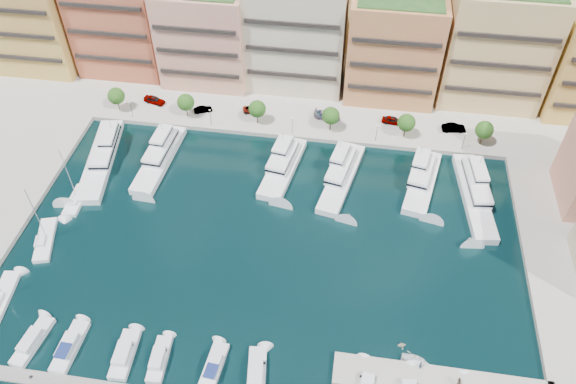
# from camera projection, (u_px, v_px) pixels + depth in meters

# --- Properties ---
(ground) EXTENTS (400.00, 400.00, 0.00)m
(ground) POSITION_uv_depth(u_px,v_px,m) (267.00, 246.00, 100.63)
(ground) COLOR black
(ground) RESTS_ON ground
(north_quay) EXTENTS (220.00, 64.00, 2.00)m
(north_quay) POSITION_uv_depth(u_px,v_px,m) (310.00, 60.00, 143.81)
(north_quay) COLOR #9E998E
(north_quay) RESTS_ON ground
(apartment_0) EXTENTS (22.00, 16.50, 24.80)m
(apartment_0) POSITION_uv_depth(u_px,v_px,m) (29.00, 16.00, 132.97)
(apartment_0) COLOR gold
(apartment_0) RESTS_ON north_quay
(apartment_1) EXTENTS (20.00, 16.50, 26.80)m
(apartment_1) POSITION_uv_depth(u_px,v_px,m) (120.00, 15.00, 131.33)
(apartment_1) COLOR #B1583B
(apartment_1) RESTS_ON north_quay
(apartment_2) EXTENTS (20.00, 15.50, 22.80)m
(apartment_2) POSITION_uv_depth(u_px,v_px,m) (206.00, 34.00, 129.14)
(apartment_2) COLOR tan
(apartment_2) RESTS_ON north_quay
(apartment_3) EXTENTS (22.00, 16.50, 25.80)m
(apartment_3) POSITION_uv_depth(u_px,v_px,m) (297.00, 30.00, 127.24)
(apartment_3) COLOR beige
(apartment_3) RESTS_ON north_quay
(apartment_4) EXTENTS (20.00, 15.50, 23.80)m
(apartment_4) POSITION_uv_depth(u_px,v_px,m) (394.00, 46.00, 124.23)
(apartment_4) COLOR #C58B49
(apartment_4) RESTS_ON north_quay
(apartment_5) EXTENTS (22.00, 16.50, 26.80)m
(apartment_5) POSITION_uv_depth(u_px,v_px,m) (497.00, 44.00, 122.24)
(apartment_5) COLOR tan
(apartment_5) RESTS_ON north_quay
(tree_0) EXTENTS (3.80, 3.80, 5.65)m
(tree_0) POSITION_uv_depth(u_px,v_px,m) (116.00, 96.00, 124.82)
(tree_0) COLOR #473323
(tree_0) RESTS_ON north_quay
(tree_1) EXTENTS (3.80, 3.80, 5.65)m
(tree_1) POSITION_uv_depth(u_px,v_px,m) (186.00, 102.00, 123.13)
(tree_1) COLOR #473323
(tree_1) RESTS_ON north_quay
(tree_2) EXTENTS (3.80, 3.80, 5.65)m
(tree_2) POSITION_uv_depth(u_px,v_px,m) (257.00, 109.00, 121.44)
(tree_2) COLOR #473323
(tree_2) RESTS_ON north_quay
(tree_3) EXTENTS (3.80, 3.80, 5.65)m
(tree_3) POSITION_uv_depth(u_px,v_px,m) (331.00, 116.00, 119.75)
(tree_3) COLOR #473323
(tree_3) RESTS_ON north_quay
(tree_4) EXTENTS (3.80, 3.80, 5.65)m
(tree_4) POSITION_uv_depth(u_px,v_px,m) (406.00, 123.00, 118.05)
(tree_4) COLOR #473323
(tree_4) RESTS_ON north_quay
(tree_5) EXTENTS (3.80, 3.80, 5.65)m
(tree_5) POSITION_uv_depth(u_px,v_px,m) (484.00, 130.00, 116.36)
(tree_5) COLOR #473323
(tree_5) RESTS_ON north_quay
(lamppost_0) EXTENTS (0.30, 0.30, 4.20)m
(lamppost_0) POSITION_uv_depth(u_px,v_px,m) (131.00, 107.00, 123.45)
(lamppost_0) COLOR black
(lamppost_0) RESTS_ON north_quay
(lamppost_1) EXTENTS (0.30, 0.30, 4.20)m
(lamppost_1) POSITION_uv_depth(u_px,v_px,m) (210.00, 115.00, 121.54)
(lamppost_1) COLOR black
(lamppost_1) RESTS_ON north_quay
(lamppost_2) EXTENTS (0.30, 0.30, 4.20)m
(lamppost_2) POSITION_uv_depth(u_px,v_px,m) (292.00, 122.00, 119.64)
(lamppost_2) COLOR black
(lamppost_2) RESTS_ON north_quay
(lamppost_3) EXTENTS (0.30, 0.30, 4.20)m
(lamppost_3) POSITION_uv_depth(u_px,v_px,m) (377.00, 130.00, 117.74)
(lamppost_3) COLOR black
(lamppost_3) RESTS_ON north_quay
(lamppost_4) EXTENTS (0.30, 0.30, 4.20)m
(lamppost_4) POSITION_uv_depth(u_px,v_px,m) (464.00, 139.00, 115.83)
(lamppost_4) COLOR black
(lamppost_4) RESTS_ON north_quay
(yacht_0) EXTENTS (8.83, 24.96, 7.30)m
(yacht_0) POSITION_uv_depth(u_px,v_px,m) (102.00, 155.00, 116.15)
(yacht_0) COLOR white
(yacht_0) RESTS_ON ground
(yacht_1) EXTENTS (5.85, 20.87, 7.30)m
(yacht_1) POSITION_uv_depth(u_px,v_px,m) (160.00, 156.00, 116.17)
(yacht_1) COLOR white
(yacht_1) RESTS_ON ground
(yacht_3) EXTENTS (7.67, 18.82, 7.30)m
(yacht_3) POSITION_uv_depth(u_px,v_px,m) (283.00, 164.00, 114.17)
(yacht_3) COLOR white
(yacht_3) RESTS_ON ground
(yacht_4) EXTENTS (8.39, 21.11, 7.30)m
(yacht_4) POSITION_uv_depth(u_px,v_px,m) (342.00, 175.00, 112.18)
(yacht_4) COLOR white
(yacht_4) RESTS_ON ground
(yacht_5) EXTENTS (8.16, 18.74, 7.30)m
(yacht_5) POSITION_uv_depth(u_px,v_px,m) (422.00, 178.00, 111.24)
(yacht_5) COLOR white
(yacht_5) RESTS_ON ground
(yacht_6) EXTENTS (7.02, 23.35, 7.30)m
(yacht_6) POSITION_uv_depth(u_px,v_px,m) (474.00, 191.00, 108.65)
(yacht_6) COLOR white
(yacht_6) RESTS_ON ground
(cruiser_0) EXTENTS (3.61, 8.97, 2.55)m
(cruiser_0) POSITION_uv_depth(u_px,v_px,m) (32.00, 342.00, 86.53)
(cruiser_0) COLOR silver
(cruiser_0) RESTS_ON ground
(cruiser_1) EXTENTS (2.92, 8.92, 2.66)m
(cruiser_1) POSITION_uv_depth(u_px,v_px,m) (70.00, 347.00, 85.86)
(cruiser_1) COLOR silver
(cruiser_1) RESTS_ON ground
(cruiser_2) EXTENTS (3.19, 8.30, 2.55)m
(cruiser_2) POSITION_uv_depth(u_px,v_px,m) (124.00, 355.00, 84.97)
(cruiser_2) COLOR silver
(cruiser_2) RESTS_ON ground
(cruiser_3) EXTENTS (2.83, 7.68, 2.55)m
(cruiser_3) POSITION_uv_depth(u_px,v_px,m) (159.00, 360.00, 84.39)
(cruiser_3) COLOR silver
(cruiser_3) RESTS_ON ground
(cruiser_4) EXTENTS (3.15, 8.14, 2.66)m
(cruiser_4) POSITION_uv_depth(u_px,v_px,m) (213.00, 368.00, 83.48)
(cruiser_4) COLOR silver
(cruiser_4) RESTS_ON ground
(cruiser_5) EXTENTS (3.74, 8.58, 2.55)m
(cruiser_5) POSITION_uv_depth(u_px,v_px,m) (257.00, 374.00, 82.81)
(cruiser_5) COLOR silver
(cruiser_5) RESTS_ON ground
(sailboat_1) EXTENTS (5.59, 10.46, 13.20)m
(sailboat_1) POSITION_uv_depth(u_px,v_px,m) (45.00, 240.00, 101.13)
(sailboat_1) COLOR white
(sailboat_1) RESTS_ON ground
(sailboat_0) EXTENTS (4.07, 10.46, 13.20)m
(sailboat_0) POSITION_uv_depth(u_px,v_px,m) (2.00, 298.00, 92.46)
(sailboat_0) COLOR white
(sailboat_0) RESTS_ON ground
(sailboat_2) EXTENTS (3.06, 8.24, 13.20)m
(sailboat_2) POSITION_uv_depth(u_px,v_px,m) (77.00, 201.00, 108.13)
(sailboat_2) COLOR white
(sailboat_2) RESTS_ON ground
(tender_1) EXTENTS (1.65, 1.51, 0.74)m
(tender_1) POSITION_uv_depth(u_px,v_px,m) (402.00, 345.00, 86.32)
(tender_1) COLOR beige
(tender_1) RESTS_ON ground
(tender_2) EXTENTS (4.82, 3.83, 0.90)m
(tender_2) POSITION_uv_depth(u_px,v_px,m) (415.00, 361.00, 84.31)
(tender_2) COLOR white
(tender_2) RESTS_ON ground
(car_0) EXTENTS (5.35, 3.23, 1.70)m
(car_0) POSITION_uv_depth(u_px,v_px,m) (154.00, 100.00, 128.66)
(car_0) COLOR gray
(car_0) RESTS_ON north_quay
(car_1) EXTENTS (4.28, 2.88, 1.33)m
(car_1) POSITION_uv_depth(u_px,v_px,m) (203.00, 109.00, 126.39)
(car_1) COLOR gray
(car_1) RESTS_ON north_quay
(car_2) EXTENTS (5.12, 3.14, 1.32)m
(car_2) POSITION_uv_depth(u_px,v_px,m) (253.00, 109.00, 126.45)
(car_2) COLOR gray
(car_2) RESTS_ON north_quay
(car_3) EXTENTS (6.14, 3.13, 1.71)m
(car_3) POSITION_uv_depth(u_px,v_px,m) (327.00, 115.00, 124.56)
(car_3) COLOR gray
(car_3) RESTS_ON north_quay
(car_4) EXTENTS (4.91, 2.42, 1.61)m
(car_4) POSITION_uv_depth(u_px,v_px,m) (393.00, 120.00, 123.41)
(car_4) COLOR gray
(car_4) RESTS_ON north_quay
(car_5) EXTENTS (5.28, 2.47, 1.67)m
(car_5) POSITION_uv_depth(u_px,v_px,m) (454.00, 128.00, 121.50)
(car_5) COLOR gray
(car_5) RESTS_ON north_quay
(person_0) EXTENTS (0.47, 0.62, 1.54)m
(person_0) POSITION_uv_depth(u_px,v_px,m) (421.00, 365.00, 82.47)
(person_0) COLOR #233147
(person_0) RESTS_ON finger_pier
(person_1) EXTENTS (1.14, 1.10, 1.84)m
(person_1) POSITION_uv_depth(u_px,v_px,m) (458.00, 382.00, 80.49)
(person_1) COLOR #46322A
(person_1) RESTS_ON finger_pier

